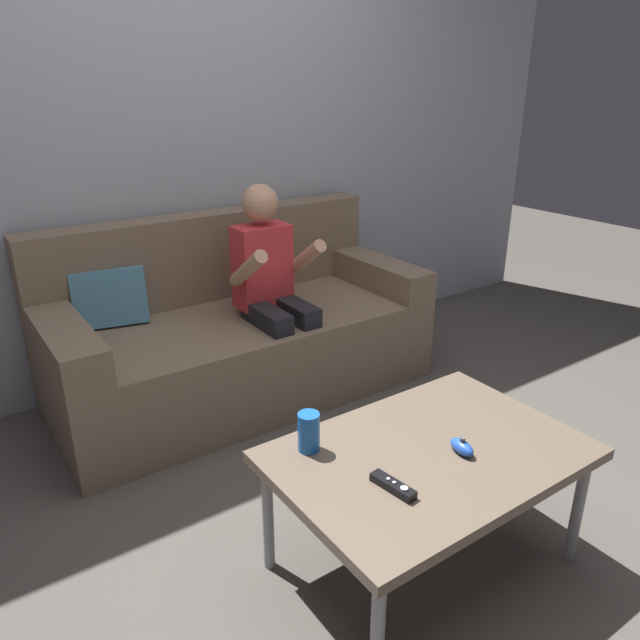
{
  "coord_description": "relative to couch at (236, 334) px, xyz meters",
  "views": [
    {
      "loc": [
        -1.15,
        -1.24,
        1.46
      ],
      "look_at": [
        0.07,
        0.52,
        0.59
      ],
      "focal_mm": 33.62,
      "sensor_mm": 36.0,
      "label": 1
    }
  ],
  "objects": [
    {
      "name": "ground_plane",
      "position": [
        -0.05,
        -1.21,
        -0.3
      ],
      "size": [
        10.19,
        10.19,
        0.0
      ],
      "primitive_type": "plane",
      "color": "#4C4742"
    },
    {
      "name": "wall_back",
      "position": [
        -0.05,
        0.39,
        0.95
      ],
      "size": [
        5.1,
        0.05,
        2.5
      ],
      "primitive_type": "cube",
      "color": "#999EA8",
      "rests_on": "ground"
    },
    {
      "name": "couch",
      "position": [
        0.0,
        0.0,
        0.0
      ],
      "size": [
        1.79,
        0.8,
        0.85
      ],
      "color": "#75604C",
      "rests_on": "ground"
    },
    {
      "name": "person_seated_on_couch",
      "position": [
        0.11,
        -0.19,
        0.28
      ],
      "size": [
        0.36,
        0.44,
        1.03
      ],
      "color": "black",
      "rests_on": "ground"
    },
    {
      "name": "coffee_table",
      "position": [
        -0.07,
        -1.4,
        0.09
      ],
      "size": [
        0.92,
        0.63,
        0.43
      ],
      "color": "brown",
      "rests_on": "ground"
    },
    {
      "name": "game_remote_black_near_edge",
      "position": [
        -0.28,
        -1.48,
        0.14
      ],
      "size": [
        0.05,
        0.14,
        0.03
      ],
      "color": "black",
      "rests_on": "coffee_table"
    },
    {
      "name": "nunchuk_blue",
      "position": [
        0.0,
        -1.46,
        0.15
      ],
      "size": [
        0.05,
        0.09,
        0.05
      ],
      "color": "blue",
      "rests_on": "coffee_table"
    },
    {
      "name": "soda_can",
      "position": [
        -0.36,
        -1.19,
        0.19
      ],
      "size": [
        0.07,
        0.07,
        0.12
      ],
      "primitive_type": "cylinder",
      "color": "#1959B2",
      "rests_on": "coffee_table"
    }
  ]
}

